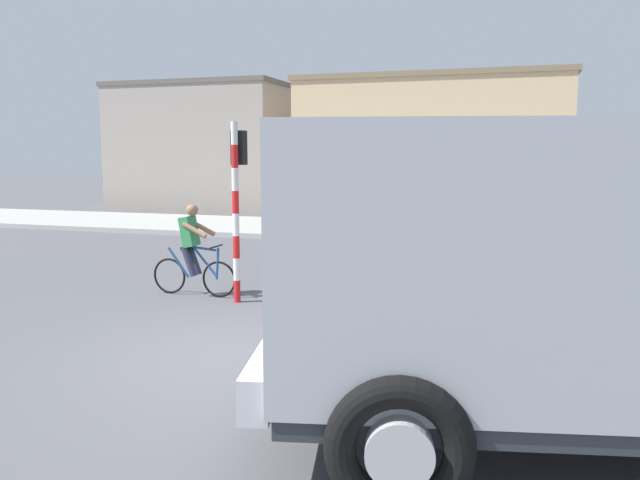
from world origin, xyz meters
name	(u,v)px	position (x,y,z in m)	size (l,w,h in m)	color
ground_plane	(244,350)	(0.00, 0.00, 0.00)	(120.00, 120.00, 0.00)	#56565B
sidewalk_far	(407,232)	(0.00, 13.06, 0.08)	(80.00, 5.00, 0.16)	#ADADA8
truck_foreground	(580,268)	(4.03, -1.80, 1.67)	(5.81, 3.64, 2.90)	#B2B7BC
cyclist	(193,250)	(-2.29, 2.83, 0.86)	(1.73, 0.50, 1.72)	black
traffic_light_pole	(237,187)	(-1.28, 2.65, 2.07)	(0.24, 0.43, 3.20)	red
car_red_near	(533,239)	(3.81, 6.68, 0.82)	(4.28, 2.54, 1.60)	#1E2328
building_corner_left	(207,148)	(-10.50, 19.34, 2.89)	(7.93, 5.31, 5.78)	#9E9389
building_mid_block	(437,149)	(0.07, 19.64, 2.82)	(10.50, 7.66, 5.62)	#D1B284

